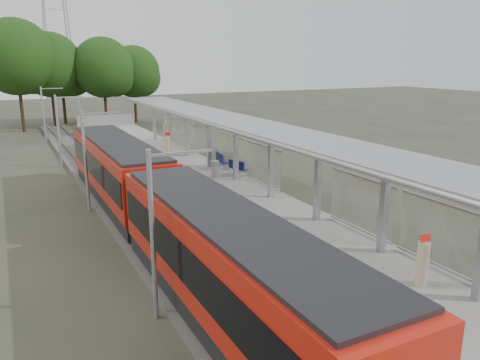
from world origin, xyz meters
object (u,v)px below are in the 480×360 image
Objects in this scene: info_pillar_near at (423,263)px; bench_mid at (238,168)px; info_pillar_far at (168,145)px; litter_bin at (215,169)px; bench_far at (221,160)px; train at (157,202)px.

bench_mid is at bearing 92.21° from info_pillar_near.
litter_bin is at bearing -68.50° from info_pillar_far.
info_pillar_far is (-0.51, 23.27, 0.02)m from info_pillar_near.
info_pillar_near reaches higher than litter_bin.
info_pillar_far is (-1.86, 7.77, 0.27)m from bench_mid.
litter_bin is (-1.32, -2.00, -0.04)m from bench_far.
bench_far is 5.86m from info_pillar_far.
bench_far is at bearing 51.14° from train.
train is 11.13m from bench_far.
info_pillar_far is at bearing 114.99° from bench_far.
info_pillar_near is 0.97× the size of info_pillar_far.
bench_mid is 15.56m from info_pillar_near.
info_pillar_far is 1.73× the size of litter_bin.
info_pillar_far is at bearing 69.74° from train.
train reaches higher than bench_far.
bench_far is 1.56× the size of litter_bin.
train is at bearing -91.75° from info_pillar_far.
bench_mid is at bearing -78.26° from bench_far.
info_pillar_far is at bearing 86.35° from bench_mid.
bench_far is at bearing 56.62° from litter_bin.
info_pillar_far is at bearing 98.43° from info_pillar_near.
train is 15.89× the size of info_pillar_far.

